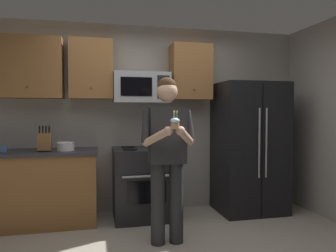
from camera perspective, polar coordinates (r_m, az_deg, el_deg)
name	(u,v)px	position (r m, az deg, el deg)	size (l,w,h in m)	color
wall_back	(149,119)	(4.63, -3.37, 1.29)	(4.40, 0.10, 2.60)	gray
oven_range	(143,183)	(4.32, -4.47, -10.02)	(0.76, 0.70, 0.93)	black
microwave	(141,88)	(4.35, -4.75, 6.75)	(0.74, 0.41, 0.40)	#9EA0A5
refrigerator	(249,147)	(4.67, 14.17, -3.69)	(0.90, 0.75, 1.80)	black
cabinet_row_upper	(97,70)	(4.38, -12.44, 9.69)	(2.78, 0.36, 0.76)	brown
counter_left	(38,188)	(4.35, -21.98, -10.09)	(1.44, 0.66, 0.92)	brown
knife_block	(45,142)	(4.20, -20.96, -2.62)	(0.16, 0.15, 0.32)	brown
bowl_large_white	(66,146)	(4.19, -17.68, -3.43)	(0.22, 0.22, 0.10)	white
bowl_small_colored	(1,148)	(4.38, -27.46, -3.55)	(0.15, 0.15, 0.07)	#4C7299
person	(167,150)	(3.39, -0.12, -4.32)	(0.60, 0.48, 1.76)	#262628
cupcake	(175,123)	(3.05, 1.24, 0.53)	(0.09, 0.09, 0.17)	#A87F56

